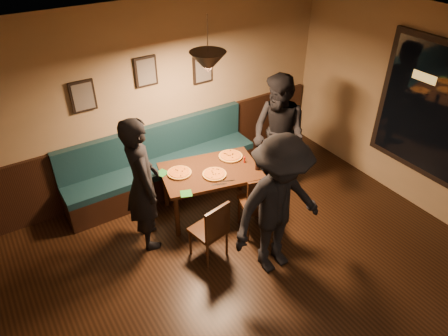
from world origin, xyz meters
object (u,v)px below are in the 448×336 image
at_px(dining_table, 211,191).
at_px(chair_near_left, 208,229).
at_px(tabasco_bottle, 245,159).
at_px(diner_left, 142,184).
at_px(soda_glass, 258,165).
at_px(booth_bench, 163,162).
at_px(diner_right, 278,135).
at_px(diner_front, 279,207).
at_px(chair_near_right, 257,201).

bearing_deg(dining_table, chair_near_left, -110.17).
bearing_deg(chair_near_left, tabasco_bottle, 21.45).
height_order(diner_left, soda_glass, diner_left).
bearing_deg(booth_bench, dining_table, -67.49).
relative_size(diner_right, diner_front, 1.00).
bearing_deg(diner_right, booth_bench, -128.23).
distance_m(diner_right, soda_glass, 0.69).
bearing_deg(diner_right, diner_front, -47.48).
bearing_deg(chair_near_left, dining_table, 45.27).
height_order(chair_near_right, soda_glass, chair_near_right).
bearing_deg(diner_right, chair_near_right, -61.00).
xyz_separation_m(chair_near_right, diner_left, (-1.33, 0.61, 0.43)).
xyz_separation_m(booth_bench, chair_near_left, (-0.14, -1.58, -0.07)).
bearing_deg(chair_near_left, booth_bench, 73.51).
xyz_separation_m(diner_right, tabasco_bottle, (-0.66, -0.08, -0.15)).
bearing_deg(diner_front, dining_table, 95.56).
xyz_separation_m(diner_right, diner_front, (-1.04, -1.31, 0.00)).
xyz_separation_m(soda_glass, tabasco_bottle, (-0.06, 0.23, -0.01)).
bearing_deg(dining_table, diner_left, -163.27).
bearing_deg(diner_front, tabasco_bottle, 72.88).
bearing_deg(diner_left, dining_table, -77.15).
bearing_deg(dining_table, diner_front, -71.78).
relative_size(chair_near_right, diner_front, 0.53).
height_order(booth_bench, diner_front, diner_front).
height_order(diner_front, soda_glass, diner_front).
xyz_separation_m(chair_near_left, soda_glass, (1.04, 0.41, 0.35)).
height_order(booth_bench, diner_left, diner_left).
distance_m(chair_near_left, chair_near_right, 0.80).
xyz_separation_m(booth_bench, soda_glass, (0.91, -1.17, 0.29)).
height_order(booth_bench, chair_near_right, booth_bench).
relative_size(chair_near_right, soda_glass, 6.73).
xyz_separation_m(booth_bench, chair_near_right, (0.66, -1.52, -0.02)).
xyz_separation_m(dining_table, diner_right, (1.17, -0.01, 0.56)).
height_order(chair_near_left, diner_front, diner_front).
bearing_deg(dining_table, chair_near_right, -52.23).
height_order(booth_bench, chair_near_left, booth_bench).
bearing_deg(diner_front, diner_left, 132.43).
bearing_deg(diner_left, diner_right, -79.56).
bearing_deg(booth_bench, diner_left, -126.34).
xyz_separation_m(dining_table, tabasco_bottle, (0.51, -0.10, 0.41)).
xyz_separation_m(diner_left, tabasco_bottle, (1.52, -0.03, -0.14)).
bearing_deg(diner_front, booth_bench, 102.55).
bearing_deg(diner_right, tabasco_bottle, -91.79).
bearing_deg(chair_near_right, diner_front, -90.77).
xyz_separation_m(booth_bench, tabasco_bottle, (0.85, -0.93, 0.27)).
height_order(dining_table, diner_right, diner_right).
bearing_deg(soda_glass, diner_left, 170.48).
bearing_deg(chair_near_left, diner_front, -55.53).
height_order(diner_left, tabasco_bottle, diner_left).
relative_size(diner_right, tabasco_bottle, 15.92).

